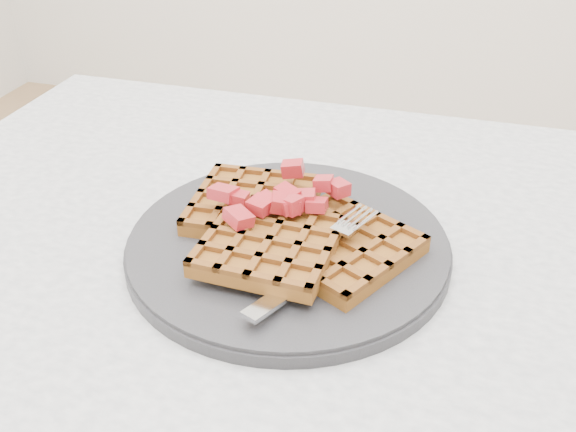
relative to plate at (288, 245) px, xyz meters
The scene contains 5 objects.
table 0.19m from the plate, 14.95° to the right, with size 1.20×0.80×0.75m.
plate is the anchor object (origin of this frame).
waffles 0.02m from the plate, 87.49° to the right, with size 0.24×0.20×0.03m.
strawberry_pile 0.05m from the plate, ahead, with size 0.15×0.15×0.02m, color maroon, non-canonical shape.
fork 0.06m from the plate, 43.22° to the right, with size 0.02×0.18×0.02m, color silver, non-canonical shape.
Camera 1 is at (-0.01, -0.43, 1.11)m, focal length 40.00 mm.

